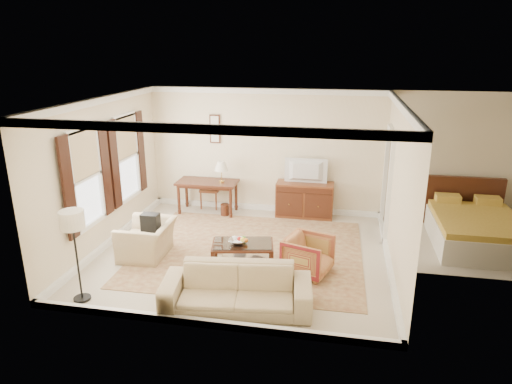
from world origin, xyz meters
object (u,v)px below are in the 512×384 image
(club_armchair, at_px, (147,234))
(coffee_table, at_px, (243,248))
(striped_armchair, at_px, (308,254))
(sofa, at_px, (237,283))
(writing_desk, at_px, (207,186))
(tv, at_px, (306,164))
(sideboard, at_px, (305,200))

(club_armchair, bearing_deg, coffee_table, 85.88)
(striped_armchair, xyz_separation_m, sofa, (-0.96, -1.31, 0.06))
(striped_armchair, bearing_deg, writing_desk, 62.70)
(coffee_table, relative_size, club_armchair, 1.15)
(club_armchair, height_order, sofa, club_armchair)
(tv, bearing_deg, striped_armchair, 96.39)
(sofa, bearing_deg, tv, 73.95)
(striped_armchair, bearing_deg, tv, 24.64)
(tv, distance_m, club_armchair, 3.89)
(club_armchair, xyz_separation_m, sofa, (2.07, -1.46, -0.01))
(sideboard, distance_m, coffee_table, 2.89)
(sideboard, relative_size, coffee_table, 1.10)
(coffee_table, xyz_separation_m, sofa, (0.21, -1.37, 0.09))
(writing_desk, xyz_separation_m, tv, (2.28, 0.15, 0.61))
(sideboard, relative_size, club_armchair, 1.27)
(tv, distance_m, striped_armchair, 2.95)
(tv, distance_m, sofa, 4.24)
(writing_desk, height_order, club_armchair, club_armchair)
(tv, bearing_deg, writing_desk, 3.78)
(coffee_table, bearing_deg, club_armchair, 177.33)
(tv, distance_m, coffee_table, 3.01)
(writing_desk, distance_m, striped_armchair, 3.71)
(striped_armchair, relative_size, club_armchair, 0.74)
(sideboard, height_order, club_armchair, club_armchair)
(writing_desk, relative_size, club_armchair, 1.37)
(sideboard, relative_size, sofa, 0.59)
(club_armchair, bearing_deg, sofa, 53.45)
(striped_armchair, xyz_separation_m, club_armchair, (-3.04, 0.14, 0.07))
(tv, height_order, coffee_table, tv)
(tv, xyz_separation_m, club_armchair, (-2.72, -2.65, -0.82))
(club_armchair, distance_m, sofa, 2.53)
(tv, relative_size, coffee_table, 0.78)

